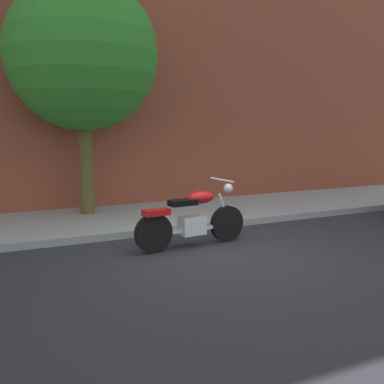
% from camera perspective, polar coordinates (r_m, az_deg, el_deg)
% --- Properties ---
extents(ground_plane, '(60.00, 60.00, 0.00)m').
position_cam_1_polar(ground_plane, '(7.24, 3.80, -8.21)').
color(ground_plane, '#28282D').
extents(sidewalk, '(19.62, 2.89, 0.14)m').
position_cam_1_polar(sidewalk, '(10.00, -4.96, -3.17)').
color(sidewalk, '#979797').
rests_on(sidewalk, ground).
extents(building_facade, '(19.62, 0.50, 9.95)m').
position_cam_1_polar(building_facade, '(11.78, -8.39, 22.60)').
color(building_facade, brown).
rests_on(building_facade, ground).
extents(motorcycle, '(2.14, 0.70, 1.16)m').
position_cam_1_polar(motorcycle, '(7.63, -0.03, -3.64)').
color(motorcycle, black).
rests_on(motorcycle, ground).
extents(street_tree, '(3.28, 3.28, 5.27)m').
position_cam_1_polar(street_tree, '(10.19, -14.06, 16.85)').
color(street_tree, brown).
rests_on(street_tree, ground).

